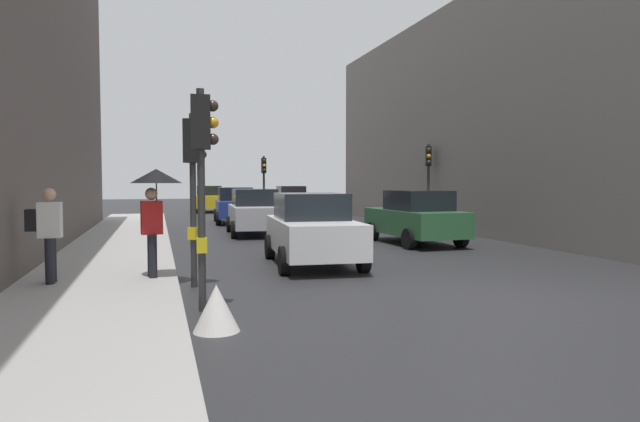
% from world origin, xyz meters
% --- Properties ---
extents(ground_plane, '(120.00, 120.00, 0.00)m').
position_xyz_m(ground_plane, '(0.00, 0.00, 0.00)').
color(ground_plane, '#28282B').
extents(sidewalk_kerb, '(2.95, 40.00, 0.16)m').
position_xyz_m(sidewalk_kerb, '(-6.97, 6.00, 0.08)').
color(sidewalk_kerb, '#A8A5A0').
rests_on(sidewalk_kerb, ground).
extents(building_facade_right, '(12.00, 25.79, 9.21)m').
position_xyz_m(building_facade_right, '(11.50, 11.77, 4.61)').
color(building_facade_right, slate).
rests_on(building_facade_right, ground).
extents(traffic_light_near_right, '(0.45, 0.34, 3.35)m').
position_xyz_m(traffic_light_near_right, '(-5.17, 2.37, 2.31)').
color(traffic_light_near_right, '#2D2D2D').
rests_on(traffic_light_near_right, ground).
extents(traffic_light_near_left, '(0.44, 0.26, 3.49)m').
position_xyz_m(traffic_light_near_left, '(-5.17, 0.27, 2.41)').
color(traffic_light_near_left, '#2D2D2D').
rests_on(traffic_light_near_left, ground).
extents(traffic_light_far_median, '(0.24, 0.43, 3.45)m').
position_xyz_m(traffic_light_far_median, '(-0.17, 22.08, 2.38)').
color(traffic_light_far_median, '#2D2D2D').
rests_on(traffic_light_far_median, ground).
extents(traffic_light_mid_street, '(0.33, 0.45, 3.64)m').
position_xyz_m(traffic_light_mid_street, '(5.19, 12.91, 2.51)').
color(traffic_light_mid_street, '#2D2D2D').
rests_on(traffic_light_mid_street, ground).
extents(car_blue_van, '(2.23, 4.31, 1.76)m').
position_xyz_m(car_blue_van, '(-2.15, 19.16, 0.88)').
color(car_blue_van, navy).
rests_on(car_blue_van, ground).
extents(car_white_compact, '(2.27, 4.32, 1.76)m').
position_xyz_m(car_white_compact, '(-2.20, 4.61, 0.88)').
color(car_white_compact, silver).
rests_on(car_white_compact, ground).
extents(car_green_estate, '(2.16, 4.27, 1.76)m').
position_xyz_m(car_green_estate, '(2.27, 8.09, 0.88)').
color(car_green_estate, '#2D6038').
rests_on(car_green_estate, ground).
extents(car_silver_hatchback, '(2.21, 4.30, 1.76)m').
position_xyz_m(car_silver_hatchback, '(-2.24, 12.82, 0.88)').
color(car_silver_hatchback, '#BCBCC1').
rests_on(car_silver_hatchback, ground).
extents(car_yellow_taxi, '(2.22, 4.30, 1.76)m').
position_xyz_m(car_yellow_taxi, '(-2.50, 29.75, 0.88)').
color(car_yellow_taxi, yellow).
rests_on(car_yellow_taxi, ground).
extents(car_red_sedan, '(2.17, 4.28, 1.76)m').
position_xyz_m(car_red_sedan, '(2.41, 26.70, 0.88)').
color(car_red_sedan, red).
rests_on(car_red_sedan, ground).
extents(pedestrian_with_umbrella, '(1.00, 1.00, 2.14)m').
position_xyz_m(pedestrian_with_umbrella, '(-5.90, 2.85, 1.84)').
color(pedestrian_with_umbrella, black).
rests_on(pedestrian_with_umbrella, sidewalk_kerb).
extents(pedestrian_with_black_backpack, '(0.61, 0.36, 1.77)m').
position_xyz_m(pedestrian_with_black_backpack, '(-7.82, 2.66, 1.16)').
color(pedestrian_with_black_backpack, black).
rests_on(pedestrian_with_black_backpack, sidewalk_kerb).
extents(warning_sign_triangle, '(0.64, 0.64, 0.65)m').
position_xyz_m(warning_sign_triangle, '(-5.10, -1.02, 0.33)').
color(warning_sign_triangle, silver).
rests_on(warning_sign_triangle, ground).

